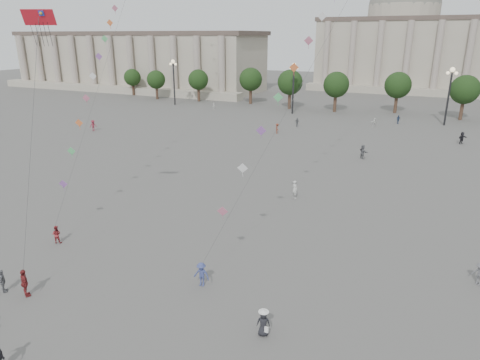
% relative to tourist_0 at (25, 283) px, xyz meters
% --- Properties ---
extents(ground, '(360.00, 360.00, 0.00)m').
position_rel_tourist_0_xyz_m(ground, '(9.29, 2.57, -0.97)').
color(ground, '#555350').
rests_on(ground, ground).
extents(hall_west, '(84.00, 26.22, 17.20)m').
position_rel_tourist_0_xyz_m(hall_west, '(-65.71, 96.46, 7.46)').
color(hall_west, '#A69F8B').
rests_on(hall_west, ground).
extents(hall_central, '(48.30, 34.30, 35.50)m').
position_rel_tourist_0_xyz_m(hall_central, '(9.29, 131.79, 13.26)').
color(hall_central, '#A69F8B').
rests_on(hall_central, ground).
extents(tree_row, '(137.12, 5.12, 8.00)m').
position_rel_tourist_0_xyz_m(tree_row, '(9.29, 80.57, 4.43)').
color(tree_row, '#3C291E').
rests_on(tree_row, ground).
extents(lamp_post_far_west, '(2.00, 0.90, 10.65)m').
position_rel_tourist_0_xyz_m(lamp_post_far_west, '(-35.71, 72.57, 6.38)').
color(lamp_post_far_west, '#262628').
rests_on(lamp_post_far_west, ground).
extents(lamp_post_mid_west, '(2.00, 0.90, 10.65)m').
position_rel_tourist_0_xyz_m(lamp_post_mid_west, '(-5.71, 72.57, 6.38)').
color(lamp_post_mid_west, '#262628').
rests_on(lamp_post_mid_west, ground).
extents(lamp_post_mid_east, '(2.00, 0.90, 10.65)m').
position_rel_tourist_0_xyz_m(lamp_post_mid_east, '(24.29, 72.57, 6.38)').
color(lamp_post_mid_east, '#262628').
rests_on(lamp_post_mid_east, ground).
extents(person_crowd_0, '(0.96, 0.96, 1.64)m').
position_rel_tourist_0_xyz_m(person_crowd_0, '(16.19, 70.57, -0.15)').
color(person_crowd_0, navy).
rests_on(person_crowd_0, ground).
extents(person_crowd_2, '(1.22, 1.45, 1.95)m').
position_rel_tourist_0_xyz_m(person_crowd_2, '(-32.24, 40.95, 0.01)').
color(person_crowd_2, maroon).
rests_on(person_crowd_2, ground).
extents(person_crowd_4, '(1.17, 1.50, 1.59)m').
position_rel_tourist_0_xyz_m(person_crowd_4, '(12.42, 66.13, -0.17)').
color(person_crowd_4, white).
rests_on(person_crowd_4, ground).
extents(person_crowd_6, '(1.23, 1.09, 1.66)m').
position_rel_tourist_0_xyz_m(person_crowd_6, '(26.86, 13.92, -0.14)').
color(person_crowd_6, '#5D5D62').
rests_on(person_crowd_6, ground).
extents(person_crowd_9, '(1.57, 1.70, 1.90)m').
position_rel_tourist_0_xyz_m(person_crowd_9, '(26.84, 57.77, -0.02)').
color(person_crowd_9, black).
rests_on(person_crowd_9, ground).
extents(person_crowd_10, '(0.56, 0.64, 1.49)m').
position_rel_tourist_0_xyz_m(person_crowd_10, '(-23.86, 70.57, -0.22)').
color(person_crowd_10, silver).
rests_on(person_crowd_10, ground).
extents(person_crowd_12, '(1.63, 1.72, 1.94)m').
position_rel_tourist_0_xyz_m(person_crowd_12, '(14.21, 42.68, 0.00)').
color(person_crowd_12, '#5D5D62').
rests_on(person_crowd_12, ground).
extents(person_crowd_13, '(0.84, 0.78, 1.92)m').
position_rel_tourist_0_xyz_m(person_crowd_13, '(10.38, 24.34, -0.01)').
color(person_crowd_13, silver).
rests_on(person_crowd_13, ground).
extents(person_crowd_16, '(1.00, 0.51, 1.63)m').
position_rel_tourist_0_xyz_m(person_crowd_16, '(-0.55, 59.62, -0.15)').
color(person_crowd_16, slate).
rests_on(person_crowd_16, ground).
extents(person_crowd_17, '(1.18, 1.31, 1.76)m').
position_rel_tourist_0_xyz_m(person_crowd_17, '(-1.89, 52.63, -0.09)').
color(person_crowd_17, brown).
rests_on(person_crowd_17, ground).
extents(tourist_0, '(1.22, 0.96, 1.94)m').
position_rel_tourist_0_xyz_m(tourist_0, '(0.00, 0.00, 0.00)').
color(tourist_0, maroon).
rests_on(tourist_0, ground).
extents(tourist_3, '(0.95, 0.94, 1.60)m').
position_rel_tourist_0_xyz_m(tourist_3, '(-1.76, -0.28, -0.17)').
color(tourist_3, slate).
rests_on(tourist_3, ground).
extents(kite_flyer_0, '(0.91, 0.83, 1.51)m').
position_rel_tourist_0_xyz_m(kite_flyer_0, '(-4.13, 6.43, -0.21)').
color(kite_flyer_0, maroon).
rests_on(kite_flyer_0, ground).
extents(kite_flyer_1, '(1.16, 0.72, 1.74)m').
position_rel_tourist_0_xyz_m(kite_flyer_1, '(9.78, 5.88, -0.10)').
color(kite_flyer_1, '#37427C').
rests_on(kite_flyer_1, ground).
extents(hat_person, '(0.89, 0.72, 1.69)m').
position_rel_tourist_0_xyz_m(hat_person, '(15.47, 2.93, -0.12)').
color(hat_person, black).
rests_on(hat_person, ground).
extents(dragon_kite, '(2.54, 4.01, 17.29)m').
position_rel_tourist_0_xyz_m(dragon_kite, '(-2.82, 6.55, 15.54)').
color(dragon_kite, red).
rests_on(dragon_kite, ground).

